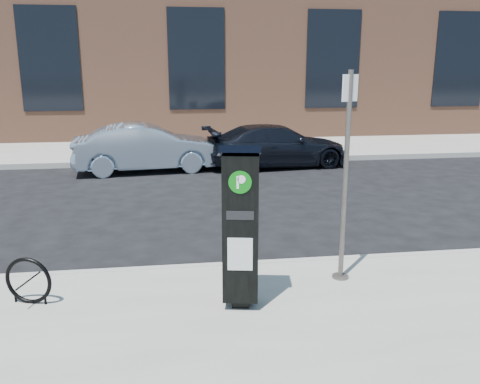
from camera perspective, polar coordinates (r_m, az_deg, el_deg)
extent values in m
plane|color=black|center=(7.26, 1.04, -8.95)|extent=(120.00, 120.00, 0.00)
cube|color=gray|center=(20.81, -5.05, 6.49)|extent=(60.00, 12.00, 0.15)
cube|color=#9E9B93|center=(7.22, 1.07, -8.47)|extent=(60.00, 0.12, 0.16)
cube|color=#9E9B93|center=(14.91, -3.80, 3.44)|extent=(60.00, 0.12, 0.16)
cube|color=#965E44|center=(23.64, -5.68, 16.94)|extent=(28.00, 10.00, 8.00)
cube|color=black|center=(18.99, -20.61, 13.78)|extent=(2.00, 0.06, 3.50)
cube|color=black|center=(18.60, -4.91, 14.62)|extent=(2.00, 0.06, 3.50)
cube|color=black|center=(19.54, 10.39, 14.43)|extent=(2.00, 0.06, 3.50)
cube|color=black|center=(21.62, 23.44, 13.48)|extent=(2.00, 0.06, 3.50)
cube|color=black|center=(6.00, 0.08, -12.11)|extent=(0.23, 0.23, 0.10)
cube|color=black|center=(5.66, 0.08, -4.04)|extent=(0.45, 0.41, 1.67)
cube|color=black|center=(5.45, 0.09, 4.75)|extent=(0.50, 0.46, 0.15)
cylinder|color=#085F0E|center=(5.34, 0.01, 1.10)|extent=(0.24, 0.06, 0.25)
cube|color=white|center=(5.34, 0.01, 1.10)|extent=(0.09, 0.02, 0.14)
cube|color=silver|center=(5.58, 0.01, -7.00)|extent=(0.27, 0.06, 0.37)
cube|color=black|center=(5.43, 0.01, -2.64)|extent=(0.29, 0.06, 0.10)
cylinder|color=#4E4845|center=(6.83, 11.19, -9.29)|extent=(0.21, 0.21, 0.03)
cylinder|color=#4E4845|center=(6.43, 11.75, 1.44)|extent=(0.06, 0.06, 2.64)
cube|color=silver|center=(6.28, 12.26, 11.35)|extent=(0.22, 0.11, 0.32)
torus|color=black|center=(6.42, -22.67, -9.18)|extent=(0.56, 0.21, 0.57)
cylinder|color=black|center=(6.60, -23.89, -10.77)|extent=(0.03, 0.03, 0.11)
cylinder|color=black|center=(6.42, -21.02, -11.21)|extent=(0.03, 0.03, 0.11)
imported|color=#9DB2C8|center=(14.02, -10.43, 4.91)|extent=(4.04, 1.79, 1.29)
imported|color=black|center=(14.49, 4.18, 5.21)|extent=(4.27, 2.14, 1.19)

